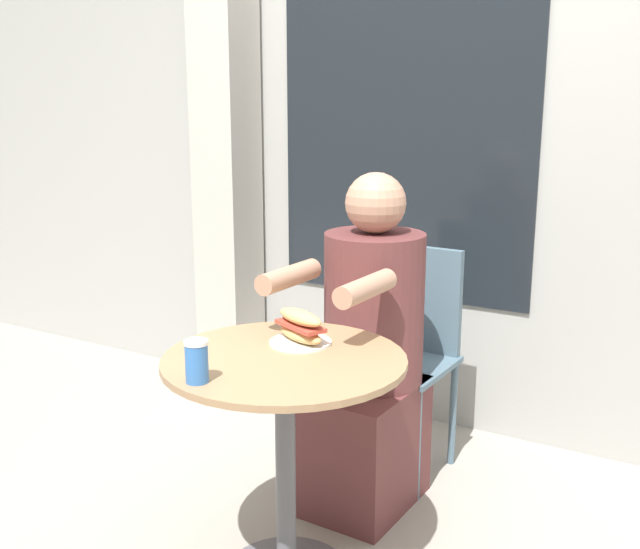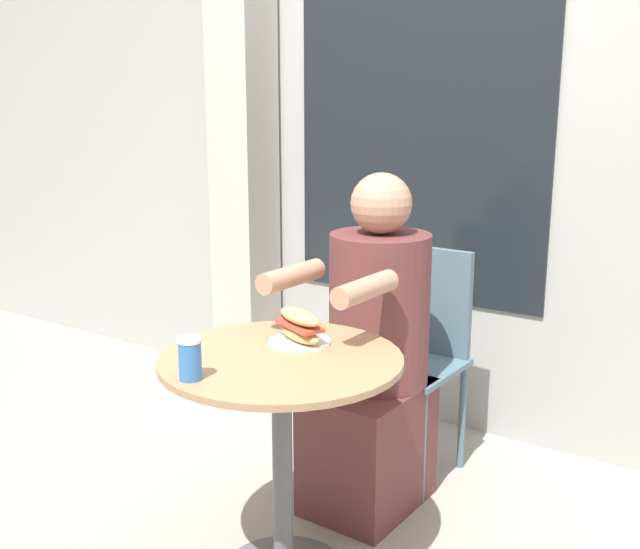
% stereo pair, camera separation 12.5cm
% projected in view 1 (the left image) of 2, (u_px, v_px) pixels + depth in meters
% --- Properties ---
extents(storefront_wall, '(8.00, 0.09, 2.80)m').
position_uv_depth(storefront_wall, '(458.00, 106.00, 3.10)').
color(storefront_wall, '#9E9E99').
rests_on(storefront_wall, ground_plane).
extents(lattice_pillar, '(0.24, 0.24, 2.40)m').
position_uv_depth(lattice_pillar, '(226.00, 148.00, 3.52)').
color(lattice_pillar, '#B2ADA3').
rests_on(lattice_pillar, ground_plane).
extents(cafe_table, '(0.70, 0.70, 0.71)m').
position_uv_depth(cafe_table, '(285.00, 419.00, 2.17)').
color(cafe_table, '#997551').
rests_on(cafe_table, ground_plane).
extents(diner_chair, '(0.39, 0.39, 0.87)m').
position_uv_depth(diner_chair, '(409.00, 337.00, 2.92)').
color(diner_chair, slate).
rests_on(diner_chair, ground_plane).
extents(seated_diner, '(0.37, 0.64, 1.19)m').
position_uv_depth(seated_diner, '(368.00, 365.00, 2.63)').
color(seated_diner, brown).
rests_on(seated_diner, ground_plane).
extents(sandwich_on_plate, '(0.20, 0.19, 0.10)m').
position_uv_depth(sandwich_on_plate, '(300.00, 329.00, 2.23)').
color(sandwich_on_plate, white).
rests_on(sandwich_on_plate, cafe_table).
extents(drink_cup, '(0.06, 0.06, 0.11)m').
position_uv_depth(drink_cup, '(197.00, 361.00, 1.93)').
color(drink_cup, '#336BB7').
rests_on(drink_cup, cafe_table).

